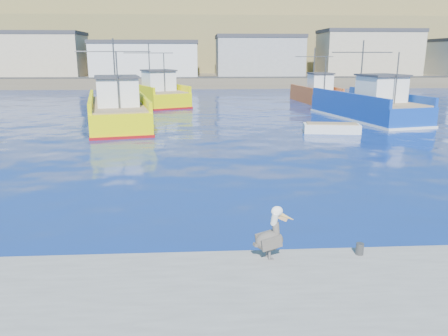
% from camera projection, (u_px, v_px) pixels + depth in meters
% --- Properties ---
extents(ground, '(260.00, 260.00, 0.00)m').
position_uv_depth(ground, '(231.00, 225.00, 14.31)').
color(ground, '#071853').
rests_on(ground, ground).
extents(dock_bollards, '(36.20, 0.20, 0.30)m').
position_uv_depth(dock_bollards, '(266.00, 251.00, 10.90)').
color(dock_bollards, '#4C4C4C').
rests_on(dock_bollards, dock).
extents(far_shore, '(200.00, 81.00, 24.00)m').
position_uv_depth(far_shore, '(201.00, 40.00, 117.49)').
color(far_shore, brown).
rests_on(far_shore, ground).
extents(trawler_yellow_a, '(6.81, 13.30, 6.69)m').
position_uv_depth(trawler_yellow_a, '(118.00, 111.00, 34.01)').
color(trawler_yellow_a, '#E3E000').
rests_on(trawler_yellow_a, ground).
extents(trawler_yellow_b, '(8.77, 12.73, 6.61)m').
position_uv_depth(trawler_yellow_b, '(155.00, 94.00, 48.45)').
color(trawler_yellow_b, '#E3E000').
rests_on(trawler_yellow_b, ground).
extents(trawler_blue, '(6.88, 12.96, 6.65)m').
position_uv_depth(trawler_blue, '(369.00, 106.00, 37.36)').
color(trawler_blue, '#10399B').
rests_on(trawler_blue, ground).
extents(boat_orange, '(4.56, 9.01, 6.13)m').
position_uv_depth(boat_orange, '(316.00, 93.00, 50.22)').
color(boat_orange, '#C7511F').
rests_on(boat_orange, ground).
extents(skiff_mid, '(4.05, 1.93, 0.85)m').
position_uv_depth(skiff_mid, '(332.00, 129.00, 30.93)').
color(skiff_mid, silver).
rests_on(skiff_mid, ground).
extents(pelican, '(1.08, 0.62, 1.34)m').
position_uv_depth(pelican, '(271.00, 236.00, 10.75)').
color(pelican, '#595451').
rests_on(pelican, dock).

